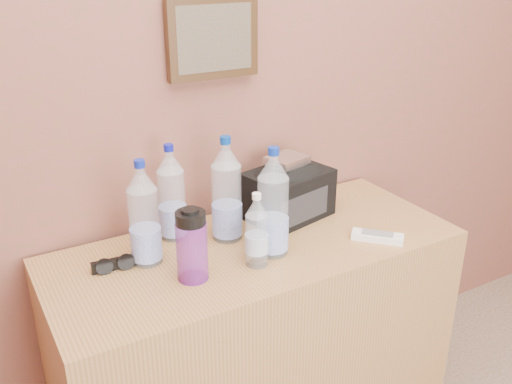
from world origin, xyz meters
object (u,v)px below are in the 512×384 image
at_px(pet_large_d, 273,208).
at_px(foil_packet, 287,160).
at_px(sunglasses, 114,264).
at_px(ac_remote, 377,237).
at_px(dresser, 256,349).
at_px(pet_large_a, 144,218).
at_px(pet_small, 257,234).
at_px(toiletry_bag, 288,191).
at_px(pet_large_c, 227,195).
at_px(nalgene_bottle, 192,245).
at_px(pet_large_b, 172,197).

height_order(pet_large_d, foil_packet, pet_large_d).
height_order(sunglasses, ac_remote, sunglasses).
height_order(dresser, pet_large_a, pet_large_a).
bearing_deg(sunglasses, dresser, -5.40).
height_order(pet_small, toiletry_bag, pet_small).
distance_m(pet_large_a, pet_large_d, 0.37).
xyz_separation_m(pet_large_c, ac_remote, (0.40, -0.25, -0.14)).
xyz_separation_m(dresser, foil_packet, (0.20, 0.14, 0.60)).
distance_m(pet_large_c, pet_large_d, 0.17).
height_order(pet_large_a, foil_packet, pet_large_a).
height_order(pet_large_c, sunglasses, pet_large_c).
distance_m(dresser, ac_remote, 0.57).
relative_size(nalgene_bottle, toiletry_bag, 0.78).
xyz_separation_m(nalgene_bottle, sunglasses, (-0.18, 0.16, -0.09)).
height_order(dresser, toiletry_bag, toiletry_bag).
relative_size(dresser, pet_large_a, 4.04).
distance_m(pet_large_a, toiletry_bag, 0.53).
xyz_separation_m(pet_large_b, sunglasses, (-0.23, -0.10, -0.12)).
height_order(pet_large_b, pet_large_d, pet_large_d).
bearing_deg(pet_small, foil_packet, 43.43).
relative_size(pet_large_b, pet_large_c, 0.92).
distance_m(nalgene_bottle, sunglasses, 0.25).
xyz_separation_m(pet_small, sunglasses, (-0.37, 0.18, -0.08)).
xyz_separation_m(pet_large_d, sunglasses, (-0.44, 0.14, -0.13)).
relative_size(sunglasses, toiletry_bag, 0.48).
bearing_deg(pet_large_d, ac_remote, -16.59).
height_order(pet_large_c, ac_remote, pet_large_c).
bearing_deg(dresser, pet_large_d, -71.96).
relative_size(pet_large_a, pet_large_d, 0.95).
relative_size(pet_large_c, foil_packet, 2.68).
bearing_deg(nalgene_bottle, pet_small, -6.59).
height_order(sunglasses, foil_packet, foil_packet).
distance_m(pet_large_b, pet_large_d, 0.33).
bearing_deg(toiletry_bag, foil_packet, 66.67).
xyz_separation_m(pet_large_a, foil_packet, (0.53, 0.07, 0.06)).
relative_size(dresser, ac_remote, 8.00).
relative_size(pet_large_b, foil_packet, 2.46).
bearing_deg(toiletry_bag, pet_small, -150.46).
bearing_deg(dresser, pet_large_a, 167.73).
height_order(pet_large_c, pet_small, pet_large_c).
bearing_deg(nalgene_bottle, pet_large_a, 117.84).
relative_size(dresser, pet_large_c, 3.82).
xyz_separation_m(toiletry_bag, foil_packet, (0.00, 0.01, 0.11)).
xyz_separation_m(pet_large_d, nalgene_bottle, (-0.27, -0.01, -0.04)).
bearing_deg(pet_large_d, dresser, 108.04).
height_order(pet_large_a, pet_large_d, pet_large_d).
distance_m(pet_large_b, foil_packet, 0.41).
bearing_deg(dresser, pet_large_c, 121.30).
height_order(sunglasses, toiletry_bag, toiletry_bag).
bearing_deg(sunglasses, pet_small, -20.92).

